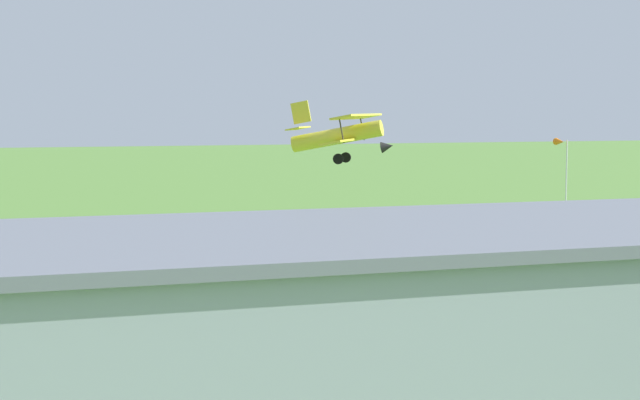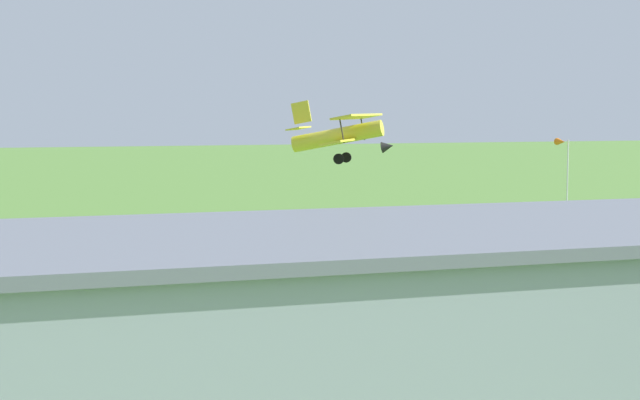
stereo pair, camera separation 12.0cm
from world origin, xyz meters
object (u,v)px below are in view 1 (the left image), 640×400
Objects in this scene: person_watching_takeoff at (635,287)px; windsock at (561,149)px; hangar at (328,329)px; biplane at (342,134)px.

windsock is at bearing -115.83° from person_watching_takeoff.
person_watching_takeoff is at bearing -146.64° from hangar.
windsock reaches higher than person_watching_takeoff.
hangar is at bearing 69.91° from biplane.
hangar is 31.91m from biplane.
hangar is 23.91× the size of person_watching_takeoff.
hangar is at bearing 33.36° from person_watching_takeoff.
biplane reaches higher than person_watching_takeoff.
hangar is 5.63× the size of windsock.
hangar is 58.36m from windsock.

